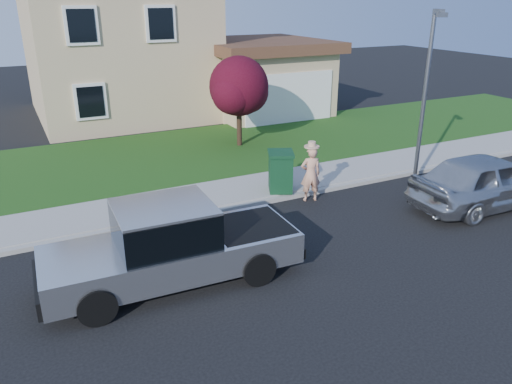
# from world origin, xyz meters

# --- Properties ---
(ground) EXTENTS (80.00, 80.00, 0.00)m
(ground) POSITION_xyz_m (0.00, 0.00, 0.00)
(ground) COLOR black
(ground) RESTS_ON ground
(curb) EXTENTS (40.00, 0.20, 0.12)m
(curb) POSITION_xyz_m (1.00, 2.90, 0.06)
(curb) COLOR gray
(curb) RESTS_ON ground
(sidewalk) EXTENTS (40.00, 2.00, 0.15)m
(sidewalk) POSITION_xyz_m (1.00, 4.00, 0.07)
(sidewalk) COLOR gray
(sidewalk) RESTS_ON ground
(lawn) EXTENTS (40.00, 7.00, 0.10)m
(lawn) POSITION_xyz_m (1.00, 8.50, 0.05)
(lawn) COLOR #173E11
(lawn) RESTS_ON ground
(house) EXTENTS (14.00, 11.30, 6.85)m
(house) POSITION_xyz_m (1.31, 16.38, 3.17)
(house) COLOR tan
(house) RESTS_ON ground
(pickup_truck) EXTENTS (5.48, 2.19, 1.78)m
(pickup_truck) POSITION_xyz_m (-2.77, -0.02, 0.83)
(pickup_truck) COLOR black
(pickup_truck) RESTS_ON ground
(woman) EXTENTS (0.69, 0.55, 1.81)m
(woman) POSITION_xyz_m (2.27, 2.52, 0.86)
(woman) COLOR #E39E7C
(woman) RESTS_ON ground
(sedan) EXTENTS (4.75, 2.08, 1.59)m
(sedan) POSITION_xyz_m (6.50, -0.15, 0.80)
(sedan) COLOR #B1B4B9
(sedan) RESTS_ON ground
(ornamental_tree) EXTENTS (2.55, 2.30, 3.50)m
(ornamental_tree) POSITION_xyz_m (2.80, 8.53, 2.33)
(ornamental_tree) COLOR black
(ornamental_tree) RESTS_ON lawn
(trash_bin) EXTENTS (1.03, 1.09, 1.22)m
(trash_bin) POSITION_xyz_m (1.70, 3.30, 0.77)
(trash_bin) COLOR #0E361C
(trash_bin) RESTS_ON sidewalk
(street_lamp) EXTENTS (0.45, 0.69, 5.35)m
(street_lamp) POSITION_xyz_m (5.85, 1.95, 3.05)
(street_lamp) COLOR slate
(street_lamp) RESTS_ON ground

